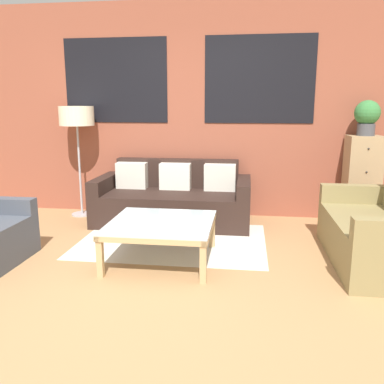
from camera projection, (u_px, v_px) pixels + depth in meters
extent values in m
plane|color=#AD7F51|center=(143.00, 287.00, 3.36)|extent=(16.00, 16.00, 0.00)
cube|color=brown|center=(186.00, 111.00, 5.43)|extent=(8.40, 0.08, 2.80)
cube|color=black|center=(116.00, 81.00, 5.43)|extent=(1.40, 0.01, 1.10)
cube|color=black|center=(259.00, 80.00, 5.18)|extent=(1.40, 0.01, 1.10)
cube|color=silver|center=(173.00, 240.00, 4.52)|extent=(2.04, 1.46, 0.00)
cube|color=black|center=(172.00, 209.00, 5.10)|extent=(1.63, 0.72, 0.40)
cube|color=black|center=(177.00, 188.00, 5.48)|extent=(1.63, 0.16, 0.78)
cube|color=black|center=(105.00, 199.00, 5.27)|extent=(0.16, 0.88, 0.58)
cube|color=black|center=(243.00, 203.00, 5.04)|extent=(0.16, 0.88, 0.58)
cube|color=beige|center=(132.00, 175.00, 5.37)|extent=(0.40, 0.16, 0.34)
cube|color=silver|center=(175.00, 176.00, 5.29)|extent=(0.40, 0.16, 0.34)
cube|color=beige|center=(220.00, 177.00, 5.21)|extent=(0.40, 0.16, 0.34)
cube|color=olive|center=(366.00, 241.00, 3.87)|extent=(0.64, 1.26, 0.42)
cube|color=olive|center=(356.00, 212.00, 4.52)|extent=(0.80, 0.14, 0.62)
cube|color=silver|center=(161.00, 222.00, 3.87)|extent=(0.98, 0.98, 0.01)
cube|color=tan|center=(150.00, 241.00, 3.42)|extent=(0.98, 0.05, 0.05)
cube|color=tan|center=(170.00, 213.00, 4.32)|extent=(0.98, 0.05, 0.05)
cube|color=tan|center=(114.00, 223.00, 3.94)|extent=(0.05, 0.98, 0.05)
cube|color=tan|center=(210.00, 227.00, 3.81)|extent=(0.05, 0.98, 0.05)
cube|color=tan|center=(100.00, 256.00, 3.53)|extent=(0.06, 0.05, 0.38)
cube|color=tan|center=(203.00, 261.00, 3.41)|extent=(0.05, 0.05, 0.38)
cube|color=tan|center=(129.00, 226.00, 4.41)|extent=(0.06, 0.06, 0.38)
cube|color=tan|center=(212.00, 230.00, 4.29)|extent=(0.05, 0.06, 0.38)
cylinder|color=#B2B2B7|center=(82.00, 214.00, 5.60)|extent=(0.28, 0.28, 0.02)
cylinder|color=#B2B2B7|center=(80.00, 170.00, 5.47)|extent=(0.03, 0.03, 1.20)
cylinder|color=beige|center=(77.00, 116.00, 5.32)|extent=(0.45, 0.45, 0.25)
cube|color=tan|center=(361.00, 181.00, 5.06)|extent=(0.40, 0.37, 1.12)
sphere|color=#38332D|center=(369.00, 149.00, 4.78)|extent=(0.02, 0.02, 0.02)
sphere|color=#38332D|center=(367.00, 172.00, 4.84)|extent=(0.02, 0.02, 0.02)
sphere|color=#38332D|center=(365.00, 195.00, 4.90)|extent=(0.02, 0.02, 0.02)
sphere|color=#38332D|center=(363.00, 217.00, 4.96)|extent=(0.02, 0.02, 0.02)
cylinder|color=#47474C|center=(366.00, 130.00, 4.92)|extent=(0.21, 0.21, 0.15)
sphere|color=#387A3D|center=(367.00, 113.00, 4.88)|extent=(0.30, 0.30, 0.30)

